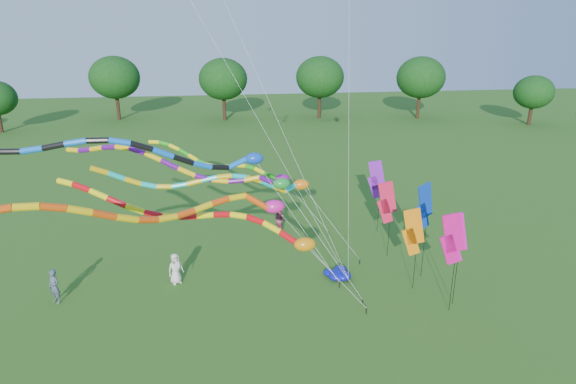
{
  "coord_description": "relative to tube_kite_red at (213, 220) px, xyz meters",
  "views": [
    {
      "loc": [
        -3.74,
        -17.04,
        12.31
      ],
      "look_at": [
        -0.47,
        4.86,
        4.8
      ],
      "focal_mm": 30.0,
      "sensor_mm": 36.0,
      "label": 1
    }
  ],
  "objects": [
    {
      "name": "person_c",
      "position": [
        4.08,
        6.98,
        -3.01
      ],
      "size": [
        1.02,
        1.07,
        1.73
      ],
      "primitive_type": "imported",
      "rotation": [
        0.0,
        0.0,
        2.18
      ],
      "color": "#953651",
      "rests_on": "ground"
    },
    {
      "name": "tube_kite_blue",
      "position": [
        -2.19,
        -2.08,
        3.76
      ],
      "size": [
        14.94,
        2.56,
        9.14
      ],
      "rotation": [
        0.0,
        0.0,
        0.19
      ],
      "color": "black",
      "rests_on": "ground"
    },
    {
      "name": "tube_kite_red",
      "position": [
        0.0,
        0.0,
        0.0
      ],
      "size": [
        13.8,
        5.21,
        6.1
      ],
      "rotation": [
        0.0,
        0.0,
        -0.39
      ],
      "color": "black",
      "rests_on": "ground"
    },
    {
      "name": "banner_pole_magenta_a",
      "position": [
        10.37,
        -3.05,
        -0.29
      ],
      "size": [
        1.16,
        0.25,
        4.85
      ],
      "rotation": [
        0.0,
        0.0,
        -0.15
      ],
      "color": "black",
      "rests_on": "ground"
    },
    {
      "name": "blue_nylon_heap",
      "position": [
        6.02,
        0.85,
        -3.67
      ],
      "size": [
        1.24,
        1.43,
        0.46
      ],
      "color": "#0C11A7",
      "rests_on": "ground"
    },
    {
      "name": "person_a",
      "position": [
        -2.01,
        1.36,
        -3.07
      ],
      "size": [
        0.94,
        0.84,
        1.62
      ],
      "primitive_type": "imported",
      "rotation": [
        0.0,
        0.0,
        0.51
      ],
      "color": "silver",
      "rests_on": "ground"
    },
    {
      "name": "banner_pole_blue_a",
      "position": [
        10.42,
        0.06,
        0.08
      ],
      "size": [
        1.09,
        0.55,
        5.23
      ],
      "rotation": [
        0.0,
        0.0,
        0.42
      ],
      "color": "black",
      "rests_on": "ground"
    },
    {
      "name": "tree_ring",
      "position": [
        -0.89,
        -7.47,
        1.64
      ],
      "size": [
        117.47,
        121.38,
        9.28
      ],
      "color": "#382314",
      "rests_on": "ground"
    },
    {
      "name": "person_b",
      "position": [
        -7.52,
        0.28,
        -3.02
      ],
      "size": [
        0.74,
        0.7,
        1.71
      ],
      "primitive_type": "imported",
      "rotation": [
        0.0,
        0.0,
        -0.64
      ],
      "color": "#434F5E",
      "rests_on": "ground"
    },
    {
      "name": "tube_kite_cyan",
      "position": [
        1.02,
        0.31,
        1.69
      ],
      "size": [
        12.6,
        2.64,
        7.33
      ],
      "rotation": [
        0.0,
        0.0,
        0.23
      ],
      "color": "black",
      "rests_on": "ground"
    },
    {
      "name": "banner_pole_violet",
      "position": [
        10.03,
        6.27,
        -0.41
      ],
      "size": [
        1.11,
        0.5,
        4.73
      ],
      "rotation": [
        0.0,
        0.0,
        -0.38
      ],
      "color": "black",
      "rests_on": "ground"
    },
    {
      "name": "tube_kite_orange",
      "position": [
        -1.21,
        -2.02,
        1.39
      ],
      "size": [
        14.05,
        5.64,
        7.26
      ],
      "rotation": [
        0.0,
        0.0,
        0.36
      ],
      "color": "black",
      "rests_on": "ground"
    },
    {
      "name": "banner_pole_orange",
      "position": [
        9.48,
        -0.93,
        -0.81
      ],
      "size": [
        1.16,
        0.23,
        4.32
      ],
      "rotation": [
        0.0,
        0.0,
        -0.13
      ],
      "color": "black",
      "rests_on": "ground"
    },
    {
      "name": "banner_pole_red",
      "position": [
        9.47,
        2.77,
        -0.64
      ],
      "size": [
        1.16,
        0.17,
        4.5
      ],
      "rotation": [
        0.0,
        0.0,
        -0.07
      ],
      "color": "black",
      "rests_on": "ground"
    },
    {
      "name": "ground",
      "position": [
        4.15,
        -4.02,
        -3.88
      ],
      "size": [
        160.0,
        160.0,
        0.0
      ],
      "primitive_type": "plane",
      "color": "#255A17",
      "rests_on": "ground"
    },
    {
      "name": "banner_pole_magenta_b",
      "position": [
        10.79,
        -2.53,
        -0.52
      ],
      "size": [
        1.15,
        0.33,
        4.62
      ],
      "rotation": [
        0.0,
        0.0,
        -0.22
      ],
      "color": "black",
      "rests_on": "ground"
    },
    {
      "name": "tube_kite_purple",
      "position": [
        -0.55,
        0.03,
        2.49
      ],
      "size": [
        13.21,
        4.32,
        8.0
      ],
      "rotation": [
        0.0,
        0.0,
        -0.3
      ],
      "color": "black",
      "rests_on": "ground"
    },
    {
      "name": "tube_kite_green",
      "position": [
        1.38,
        8.7,
        0.13
      ],
      "size": [
        10.93,
        5.18,
        5.89
      ],
      "rotation": [
        0.0,
        0.0,
        -0.43
      ],
      "color": "black",
      "rests_on": "ground"
    }
  ]
}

